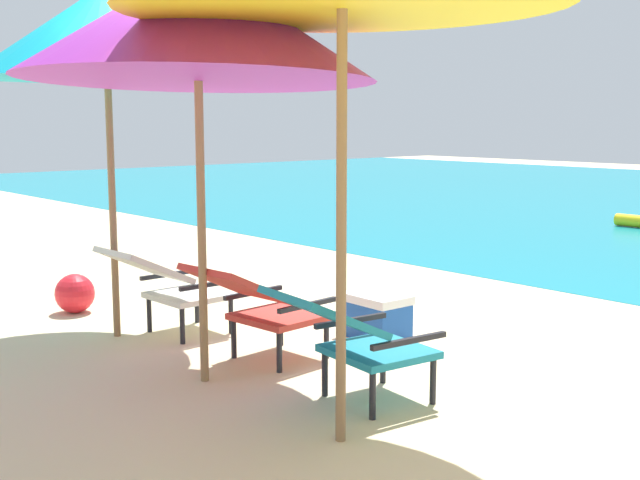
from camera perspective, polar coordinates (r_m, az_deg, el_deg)
ground_plane at (r=8.52m, az=19.63°, el=-2.53°), size 40.00×40.00×0.00m
lounge_chair_left at (r=5.88m, az=-10.63°, el=-2.93°), size 0.56×0.89×0.68m
lounge_chair_center at (r=5.16m, az=-4.28°, el=-4.40°), size 0.60×0.91×0.68m
lounge_chair_right at (r=4.40m, az=2.37°, el=-6.66°), size 0.64×0.93×0.68m
beach_umbrella_left at (r=5.91m, az=-14.87°, el=13.98°), size 1.87×1.87×2.48m
beach_umbrella_center at (r=4.76m, az=-8.67°, el=14.97°), size 2.82×2.83×2.46m
beach_ball at (r=6.85m, az=-16.91°, el=-3.63°), size 0.32×0.32×0.32m
cooler_box at (r=5.83m, az=3.96°, el=-5.33°), size 0.48×0.33×0.32m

